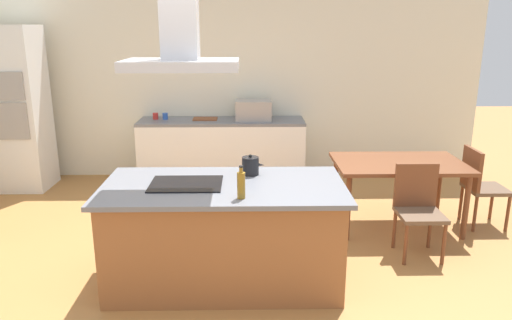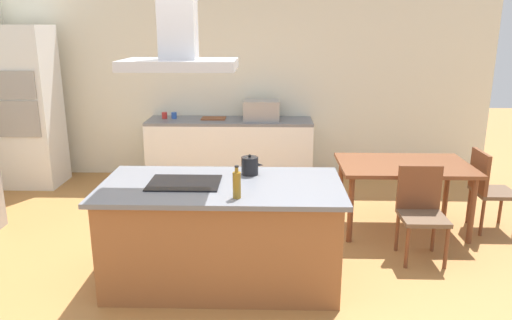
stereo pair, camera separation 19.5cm
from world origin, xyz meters
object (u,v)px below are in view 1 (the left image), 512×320
dining_table (399,169)px  chair_at_right_end (479,182)px  tea_kettle (251,166)px  olive_oil_bottle (241,185)px  coffee_mug_red (156,116)px  countertop_microwave (253,110)px  cutting_board (205,119)px  coffee_mug_blue (165,116)px  wall_oven_stack (17,109)px  chair_facing_island (418,204)px  cooktop (186,184)px  range_hood (180,37)px

dining_table → chair_at_right_end: (0.92, 0.00, -0.16)m
tea_kettle → dining_table: size_ratio=0.15×
olive_oil_bottle → coffee_mug_red: size_ratio=2.89×
countertop_microwave → cutting_board: 0.70m
coffee_mug_red → dining_table: size_ratio=0.06×
countertop_microwave → coffee_mug_blue: bearing=176.9°
cutting_board → wall_oven_stack: bearing=-173.5°
chair_at_right_end → chair_facing_island: size_ratio=1.00×
cooktop → dining_table: size_ratio=0.43×
cooktop → chair_at_right_end: cooktop is taller
countertop_microwave → range_hood: bearing=-101.8°
wall_oven_stack → dining_table: size_ratio=1.57×
coffee_mug_blue → dining_table: 3.34m
cutting_board → range_hood: 3.16m
olive_oil_bottle → chair_facing_island: size_ratio=0.29×
coffee_mug_blue → cutting_board: coffee_mug_blue is taller
cooktop → range_hood: range_hood is taller
wall_oven_stack → range_hood: bearing=-45.6°
cooktop → coffee_mug_blue: 3.02m
cooktop → range_hood: 1.20m
countertop_microwave → coffee_mug_red: (-1.39, 0.07, -0.09)m
countertop_microwave → dining_table: size_ratio=0.36×
tea_kettle → coffee_mug_blue: bearing=114.1°
tea_kettle → cutting_board: 2.72m
dining_table → chair_facing_island: size_ratio=1.57×
tea_kettle → chair_at_right_end: bearing=19.8°
cutting_board → chair_at_right_end: bearing=-28.6°
coffee_mug_blue → chair_at_right_end: 4.16m
wall_oven_stack → chair_facing_island: wall_oven_stack is taller
countertop_microwave → chair_at_right_end: bearing=-34.0°
coffee_mug_blue → chair_at_right_end: (3.75, -1.75, -0.44)m
coffee_mug_red → coffee_mug_blue: 0.14m
cooktop → coffee_mug_blue: bearing=102.5°
olive_oil_bottle → countertop_microwave: 3.22m
countertop_microwave → chair_facing_island: (1.58, -2.35, -0.53)m
coffee_mug_blue → cooktop: bearing=-77.5°
dining_table → chair_facing_island: bearing=-90.0°
cutting_board → chair_at_right_end: 3.64m
coffee_mug_red → range_hood: (0.79, -2.95, 1.16)m
coffee_mug_blue → range_hood: size_ratio=0.10×
olive_oil_bottle → range_hood: (-0.47, 0.34, 1.09)m
coffee_mug_red → cutting_board: size_ratio=0.26×
olive_oil_bottle → cutting_board: olive_oil_bottle is taller
countertop_microwave → tea_kettle: bearing=-91.3°
tea_kettle → chair_facing_island: bearing=8.8°
tea_kettle → cutting_board: bearing=103.3°
dining_table → range_hood: range_hood is taller
tea_kettle → coffee_mug_blue: tea_kettle is taller
tea_kettle → coffee_mug_red: tea_kettle is taller
coffee_mug_blue → cutting_board: 0.57m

